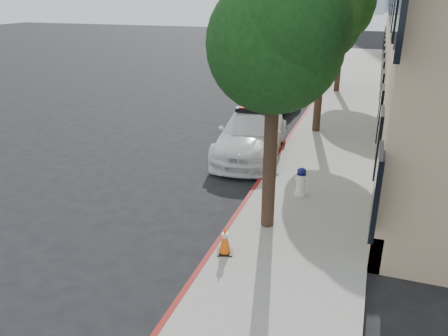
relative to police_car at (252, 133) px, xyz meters
The scene contains 11 objects.
ground 3.26m from the police_car, 110.27° to the right, with size 120.00×120.00×0.00m, color black.
sidewalk 7.48m from the police_car, 70.40° to the left, with size 3.20×50.00×0.15m, color gray.
curb_strip 7.12m from the police_car, 82.21° to the left, with size 0.12×50.00×0.15m, color maroon.
tree_near 6.38m from the police_car, 69.87° to the right, with size 2.92×2.82×5.62m.
tree_mid 4.90m from the police_car, 58.69° to the left, with size 2.77×2.64×5.43m.
tree_far 11.74m from the police_car, 80.56° to the left, with size 3.10×3.00×5.81m.
police_car is the anchor object (origin of this frame).
parked_car_mid 5.82m from the police_car, 96.07° to the left, with size 1.81×4.49×1.53m, color black.
parked_car_far 11.58m from the police_car, 90.50° to the left, with size 1.34×3.85×1.27m, color #141C32.
fire_hydrant 3.84m from the police_car, 54.08° to the right, with size 0.33×0.30×0.78m.
traffic_cone 6.57m from the police_car, 79.02° to the right, with size 0.40×0.40×0.61m.
Camera 1 is at (4.90, -10.88, 5.21)m, focal length 35.00 mm.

